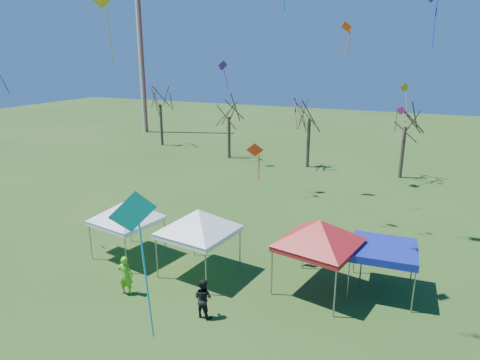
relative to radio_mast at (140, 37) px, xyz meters
The scene contains 18 objects.
ground 45.78m from the radio_mast, 50.53° to the right, with size 140.00×140.00×0.00m, color #264D18.
radio_mast is the anchor object (origin of this frame).
tree_0 11.45m from the radio_mast, 42.77° to the right, with size 3.83×3.83×8.44m.
tree_1 20.72m from the radio_mast, 28.48° to the right, with size 3.42×3.42×7.54m.
tree_2 28.08m from the radio_mast, 20.57° to the right, with size 3.71×3.71×8.18m.
tree_3 36.04m from the radio_mast, 16.31° to the right, with size 3.59×3.59×7.91m.
tent_white_west 39.90m from the radio_mast, 55.41° to the right, with size 4.02×4.02×3.60m.
tent_white_mid 42.47m from the radio_mast, 50.54° to the right, with size 4.34×4.34×3.86m.
tent_red 45.64m from the radio_mast, 44.32° to the right, with size 4.42×4.42×3.98m.
tent_blue 47.08m from the radio_mast, 41.00° to the right, with size 2.99×2.99×2.22m.
person_green 44.08m from the radio_mast, 55.28° to the right, with size 0.67×0.44×1.84m, color #62CC20.
person_dark 46.52m from the radio_mast, 51.18° to the right, with size 0.82×0.64×1.68m, color black.
kite_19 36.06m from the radio_mast, 19.19° to the right, with size 0.76×0.69×2.14m.
kite_13 21.97m from the radio_mast, 34.15° to the right, with size 0.96×1.12×2.62m.
kite_18 39.32m from the radio_mast, 37.47° to the right, with size 0.79×0.67×1.77m.
kite_1 41.74m from the radio_mast, 46.52° to the right, with size 0.95×0.71×1.91m.
kite_22 36.25m from the radio_mast, 19.05° to the right, with size 0.87×0.85×2.70m.
kite_5 49.77m from the radio_mast, 54.09° to the right, with size 1.16×1.47×4.49m.
Camera 1 is at (7.80, -14.48, 10.38)m, focal length 32.00 mm.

